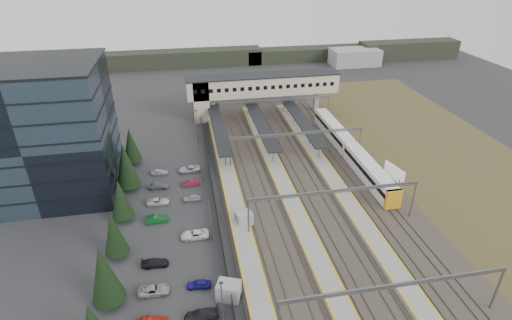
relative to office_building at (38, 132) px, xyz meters
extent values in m
plane|color=#2B2B2D|center=(36.00, -12.00, -12.19)|extent=(220.00, 220.00, 0.00)
cube|color=#3A4E5D|center=(0.00, 0.00, -0.19)|extent=(24.00, 18.00, 24.00)
cube|color=black|center=(0.00, 0.00, -8.76)|extent=(24.30, 18.30, 0.25)
cube|color=black|center=(0.00, 0.00, -5.33)|extent=(24.30, 18.30, 0.25)
cube|color=black|center=(0.00, 0.00, -1.91)|extent=(24.30, 18.30, 0.25)
cube|color=black|center=(0.00, 0.00, 1.52)|extent=(24.30, 18.30, 0.25)
cube|color=black|center=(0.00, 0.00, 4.95)|extent=(24.30, 18.30, 0.25)
cube|color=black|center=(0.00, 0.00, 8.38)|extent=(24.30, 18.30, 0.25)
cube|color=black|center=(0.00, 0.00, 11.91)|extent=(24.30, 18.30, 0.40)
cylinder|color=black|center=(14.00, -30.00, -11.59)|extent=(0.44, 0.44, 1.20)
cone|color=black|center=(14.00, -30.00, -7.09)|extent=(4.26, 4.26, 8.20)
cylinder|color=black|center=(14.00, -21.00, -11.59)|extent=(0.44, 0.44, 1.20)
cone|color=black|center=(14.00, -21.00, -7.79)|extent=(3.54, 3.54, 6.80)
cylinder|color=black|center=(14.00, -12.00, -11.59)|extent=(0.44, 0.44, 1.20)
cone|color=black|center=(14.00, -12.00, -7.69)|extent=(3.64, 3.64, 7.00)
cylinder|color=black|center=(14.00, -2.00, -11.59)|extent=(0.44, 0.44, 1.20)
cone|color=black|center=(14.00, -2.00, -6.94)|extent=(4.42, 4.42, 8.50)
cylinder|color=black|center=(14.00, 8.00, -11.59)|extent=(0.44, 0.44, 1.20)
cone|color=black|center=(14.00, 8.00, -7.59)|extent=(3.74, 3.74, 7.20)
imported|color=#A0A0A3|center=(19.50, -29.40, -11.61)|extent=(4.19, 1.94, 1.17)
imported|color=black|center=(19.50, -24.10, -11.62)|extent=(3.98, 1.74, 1.14)
imported|color=#135927|center=(19.50, -13.50, -11.56)|extent=(3.93, 1.58, 1.27)
imported|color=silver|center=(19.50, -8.20, -11.64)|extent=(4.12, 2.17, 1.10)
imported|color=slate|center=(19.50, -2.90, -11.61)|extent=(4.10, 1.94, 1.15)
imported|color=#B9BABE|center=(19.50, 2.40, -11.61)|extent=(3.50, 1.64, 1.16)
imported|color=black|center=(25.50, -34.70, -11.56)|extent=(4.41, 1.87, 1.27)
imported|color=navy|center=(25.50, -29.40, -11.63)|extent=(3.44, 1.68, 1.13)
imported|color=white|center=(25.50, -18.80, -11.58)|extent=(4.50, 2.18, 1.23)
imported|color=#9F9FA3|center=(25.50, -8.20, -11.63)|extent=(3.34, 1.48, 1.12)
imported|color=maroon|center=(25.50, -2.90, -11.62)|extent=(3.53, 1.47, 1.14)
imported|color=silver|center=(25.50, 2.40, -11.57)|extent=(4.57, 2.30, 1.24)
cylinder|color=slate|center=(28.00, -37.00, -8.19)|extent=(0.16, 0.16, 8.00)
cube|color=black|center=(28.00, -37.00, -4.19)|extent=(0.50, 0.25, 0.15)
cylinder|color=slate|center=(28.00, -20.00, -8.19)|extent=(0.16, 0.16, 8.00)
cube|color=black|center=(28.00, -20.00, -4.19)|extent=(0.50, 0.25, 0.15)
cylinder|color=slate|center=(28.00, -2.00, -8.19)|extent=(0.16, 0.16, 8.00)
cube|color=black|center=(28.00, -2.00, -4.19)|extent=(0.50, 0.25, 0.15)
cylinder|color=slate|center=(28.00, 16.00, -8.19)|extent=(0.16, 0.16, 8.00)
cube|color=black|center=(28.00, 16.00, -4.19)|extent=(0.50, 0.25, 0.15)
cube|color=#26282B|center=(29.50, -7.00, -11.19)|extent=(0.08, 90.00, 2.00)
cube|color=#949698|center=(29.29, -31.96, -10.94)|extent=(3.63, 3.19, 2.51)
cube|color=#949698|center=(33.74, -16.88, -11.00)|extent=(3.02, 2.70, 2.38)
cube|color=#37312A|center=(48.00, -7.00, -12.09)|extent=(34.00, 90.00, 0.20)
cube|color=#59544C|center=(35.28, -7.00, -11.91)|extent=(0.08, 90.00, 0.14)
cube|color=#59544C|center=(36.72, -7.00, -11.91)|extent=(0.08, 90.00, 0.14)
cube|color=#59544C|center=(39.28, -7.00, -11.91)|extent=(0.08, 90.00, 0.14)
cube|color=#59544C|center=(40.72, -7.00, -11.91)|extent=(0.08, 90.00, 0.14)
cube|color=#59544C|center=(45.28, -7.00, -11.91)|extent=(0.08, 90.00, 0.14)
cube|color=#59544C|center=(46.72, -7.00, -11.91)|extent=(0.08, 90.00, 0.14)
cube|color=#59544C|center=(49.28, -7.00, -11.91)|extent=(0.08, 90.00, 0.14)
cube|color=#59544C|center=(50.72, -7.00, -11.91)|extent=(0.08, 90.00, 0.14)
cube|color=#59544C|center=(55.28, -7.00, -11.91)|extent=(0.08, 90.00, 0.14)
cube|color=#59544C|center=(56.72, -7.00, -11.91)|extent=(0.08, 90.00, 0.14)
cube|color=#59544C|center=(59.28, -7.00, -11.91)|extent=(0.08, 90.00, 0.14)
cube|color=#59544C|center=(60.72, -7.00, -11.91)|extent=(0.08, 90.00, 0.14)
cube|color=gray|center=(33.00, -7.00, -11.74)|extent=(3.20, 82.00, 0.90)
cube|color=gold|center=(31.55, -7.00, -11.28)|extent=(0.25, 82.00, 0.02)
cube|color=gold|center=(34.45, -7.00, -11.28)|extent=(0.25, 82.00, 0.02)
cube|color=gray|center=(43.00, -7.00, -11.74)|extent=(3.20, 82.00, 0.90)
cube|color=gold|center=(41.55, -7.00, -11.28)|extent=(0.25, 82.00, 0.02)
cube|color=gold|center=(44.45, -7.00, -11.28)|extent=(0.25, 82.00, 0.02)
cube|color=gray|center=(53.00, -7.00, -11.74)|extent=(3.20, 82.00, 0.90)
cube|color=gold|center=(51.55, -7.00, -11.28)|extent=(0.25, 82.00, 0.02)
cube|color=gold|center=(54.45, -7.00, -11.28)|extent=(0.25, 82.00, 0.02)
cube|color=black|center=(33.00, 15.00, -8.19)|extent=(3.00, 30.00, 0.25)
cube|color=slate|center=(33.00, 15.00, -8.34)|extent=(3.10, 30.00, 0.12)
cylinder|color=slate|center=(33.00, 2.00, -9.79)|extent=(0.20, 0.20, 3.10)
cylinder|color=slate|center=(33.00, 8.50, -9.79)|extent=(0.20, 0.20, 3.10)
cylinder|color=slate|center=(33.00, 15.00, -9.79)|extent=(0.20, 0.20, 3.10)
cylinder|color=slate|center=(33.00, 21.50, -9.79)|extent=(0.20, 0.20, 3.10)
cylinder|color=slate|center=(33.00, 28.00, -9.79)|extent=(0.20, 0.20, 3.10)
cube|color=black|center=(43.00, 15.00, -8.19)|extent=(3.00, 30.00, 0.25)
cube|color=slate|center=(43.00, 15.00, -8.34)|extent=(3.10, 30.00, 0.12)
cylinder|color=slate|center=(43.00, 2.00, -9.79)|extent=(0.20, 0.20, 3.10)
cylinder|color=slate|center=(43.00, 8.50, -9.79)|extent=(0.20, 0.20, 3.10)
cylinder|color=slate|center=(43.00, 15.00, -9.79)|extent=(0.20, 0.20, 3.10)
cylinder|color=slate|center=(43.00, 21.50, -9.79)|extent=(0.20, 0.20, 3.10)
cylinder|color=slate|center=(43.00, 28.00, -9.79)|extent=(0.20, 0.20, 3.10)
cube|color=black|center=(53.00, 15.00, -8.19)|extent=(3.00, 30.00, 0.25)
cube|color=slate|center=(53.00, 15.00, -8.34)|extent=(3.10, 30.00, 0.12)
cylinder|color=slate|center=(53.00, 2.00, -9.79)|extent=(0.20, 0.20, 3.10)
cylinder|color=slate|center=(53.00, 8.50, -9.79)|extent=(0.20, 0.20, 3.10)
cylinder|color=slate|center=(53.00, 15.00, -9.79)|extent=(0.20, 0.20, 3.10)
cylinder|color=slate|center=(53.00, 21.50, -9.79)|extent=(0.20, 0.20, 3.10)
cylinder|color=slate|center=(53.00, 28.00, -9.79)|extent=(0.20, 0.20, 3.10)
cube|color=#C6AF95|center=(46.50, 30.00, -3.69)|extent=(40.00, 6.00, 5.00)
cube|color=black|center=(46.50, 30.00, -1.14)|extent=(40.40, 6.40, 0.30)
cube|color=#C6AF95|center=(30.00, 30.00, -6.69)|extent=(4.00, 6.00, 11.00)
cube|color=black|center=(28.50, 26.98, -3.59)|extent=(1.00, 0.06, 1.00)
cube|color=black|center=(30.50, 26.98, -3.59)|extent=(1.00, 0.06, 1.00)
cube|color=black|center=(32.50, 26.98, -3.59)|extent=(1.00, 0.06, 1.00)
cube|color=black|center=(34.50, 26.98, -3.59)|extent=(1.00, 0.06, 1.00)
cube|color=black|center=(36.50, 26.98, -3.59)|extent=(1.00, 0.06, 1.00)
cube|color=black|center=(38.50, 26.98, -3.59)|extent=(1.00, 0.06, 1.00)
cube|color=black|center=(40.50, 26.98, -3.59)|extent=(1.00, 0.06, 1.00)
cube|color=black|center=(42.50, 26.98, -3.59)|extent=(1.00, 0.06, 1.00)
cube|color=black|center=(44.50, 26.98, -3.59)|extent=(1.00, 0.06, 1.00)
cube|color=black|center=(46.50, 26.98, -3.59)|extent=(1.00, 0.06, 1.00)
cube|color=black|center=(48.50, 26.98, -3.59)|extent=(1.00, 0.06, 1.00)
cube|color=black|center=(50.50, 26.98, -3.59)|extent=(1.00, 0.06, 1.00)
cube|color=black|center=(52.50, 26.98, -3.59)|extent=(1.00, 0.06, 1.00)
cube|color=black|center=(54.50, 26.98, -3.59)|extent=(1.00, 0.06, 1.00)
cube|color=black|center=(56.50, 26.98, -3.59)|extent=(1.00, 0.06, 1.00)
cube|color=black|center=(58.50, 26.98, -3.59)|extent=(1.00, 0.06, 1.00)
cube|color=black|center=(60.50, 26.98, -3.59)|extent=(1.00, 0.06, 1.00)
cube|color=black|center=(62.50, 26.98, -3.59)|extent=(1.00, 0.06, 1.00)
cube|color=black|center=(64.50, 26.98, -3.59)|extent=(1.00, 0.06, 1.00)
cube|color=gray|center=(31.50, 30.00, -9.19)|extent=(1.20, 1.60, 6.00)
cube|color=gray|center=(33.00, 30.00, -9.19)|extent=(1.20, 1.60, 6.00)
cube|color=gray|center=(43.00, 30.00, -9.19)|extent=(1.20, 1.60, 6.00)
cube|color=gray|center=(53.00, 30.00, -9.19)|extent=(1.20, 1.60, 6.00)
cube|color=gray|center=(61.50, 30.00, -9.19)|extent=(1.20, 1.60, 6.00)
cylinder|color=slate|center=(62.00, -40.00, -8.69)|extent=(0.28, 0.28, 7.00)
cube|color=slate|center=(48.00, -40.00, -5.19)|extent=(28.40, 0.25, 0.35)
cube|color=slate|center=(48.00, -40.00, -5.59)|extent=(28.40, 0.12, 0.12)
cylinder|color=slate|center=(34.00, -20.00, -8.69)|extent=(0.28, 0.28, 7.00)
cylinder|color=slate|center=(62.00, -20.00, -8.69)|extent=(0.28, 0.28, 7.00)
cube|color=slate|center=(48.00, -20.00, -5.19)|extent=(28.40, 0.25, 0.35)
cube|color=slate|center=(48.00, -20.00, -5.59)|extent=(28.40, 0.12, 0.12)
cylinder|color=slate|center=(34.00, 2.00, -8.69)|extent=(0.28, 0.28, 7.00)
cylinder|color=slate|center=(62.00, 2.00, -8.69)|extent=(0.28, 0.28, 7.00)
cube|color=slate|center=(48.00, 2.00, -5.19)|extent=(28.40, 0.25, 0.35)
cube|color=slate|center=(48.00, 2.00, -5.59)|extent=(28.40, 0.12, 0.12)
cylinder|color=slate|center=(34.00, 22.00, -8.69)|extent=(0.28, 0.28, 7.00)
cylinder|color=slate|center=(62.00, 22.00, -8.69)|extent=(0.28, 0.28, 7.00)
cube|color=slate|center=(48.00, 22.00, -5.19)|extent=(28.40, 0.25, 0.35)
cube|color=slate|center=(48.00, 22.00, -5.59)|extent=(28.40, 0.12, 0.12)
cube|color=white|center=(60.00, -7.79, -10.09)|extent=(2.81, 19.46, 3.61)
cube|color=black|center=(60.00, -7.79, -9.68)|extent=(2.87, 18.86, 0.90)
cube|color=slate|center=(60.00, -7.79, -11.64)|extent=(2.41, 18.06, 0.50)
cube|color=white|center=(60.00, 12.26, -10.09)|extent=(2.81, 19.46, 3.61)
cube|color=black|center=(60.00, 12.26, -9.68)|extent=(2.87, 18.86, 0.90)
cube|color=slate|center=(60.00, 12.26, -11.64)|extent=(2.41, 18.06, 0.50)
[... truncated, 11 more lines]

